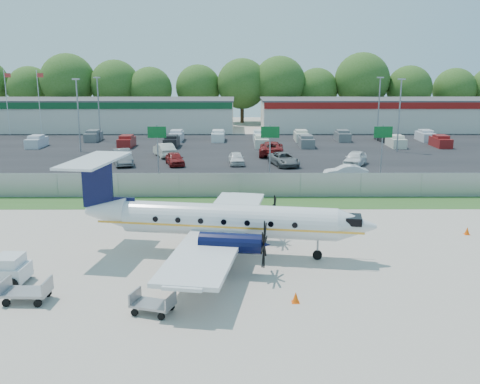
{
  "coord_description": "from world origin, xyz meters",
  "views": [
    {
      "loc": [
        -0.14,
        -28.92,
        10.53
      ],
      "look_at": [
        0.0,
        6.0,
        2.3
      ],
      "focal_mm": 40.0,
      "sensor_mm": 36.0,
      "label": 1
    }
  ],
  "objects_px": {
    "aircraft": "(222,220)",
    "pushback_tug": "(2,270)",
    "baggage_cart_near": "(27,291)",
    "baggage_cart_far": "(153,304)"
  },
  "relations": [
    {
      "from": "pushback_tug",
      "to": "baggage_cart_near",
      "type": "relative_size",
      "value": 1.32
    },
    {
      "from": "pushback_tug",
      "to": "baggage_cart_near",
      "type": "height_order",
      "value": "pushback_tug"
    },
    {
      "from": "pushback_tug",
      "to": "baggage_cart_far",
      "type": "relative_size",
      "value": 1.35
    },
    {
      "from": "aircraft",
      "to": "pushback_tug",
      "type": "bearing_deg",
      "value": -158.82
    },
    {
      "from": "baggage_cart_near",
      "to": "baggage_cart_far",
      "type": "relative_size",
      "value": 1.03
    },
    {
      "from": "pushback_tug",
      "to": "aircraft",
      "type": "bearing_deg",
      "value": 21.18
    },
    {
      "from": "aircraft",
      "to": "pushback_tug",
      "type": "height_order",
      "value": "aircraft"
    },
    {
      "from": "baggage_cart_far",
      "to": "aircraft",
      "type": "bearing_deg",
      "value": 69.15
    },
    {
      "from": "baggage_cart_near",
      "to": "baggage_cart_far",
      "type": "height_order",
      "value": "baggage_cart_near"
    },
    {
      "from": "baggage_cart_near",
      "to": "baggage_cart_far",
      "type": "xyz_separation_m",
      "value": [
        5.95,
        -1.2,
        -0.06
      ]
    }
  ]
}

